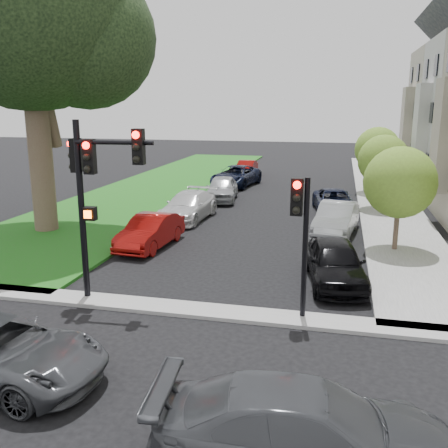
% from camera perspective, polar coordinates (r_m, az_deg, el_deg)
% --- Properties ---
extents(ground, '(140.00, 140.00, 0.00)m').
position_cam_1_polar(ground, '(13.34, -5.02, -13.40)').
color(ground, black).
rests_on(ground, ground).
extents(grass_strip, '(8.00, 44.00, 0.12)m').
position_cam_1_polar(grass_strip, '(37.99, -6.75, 4.48)').
color(grass_strip, '#295D22').
rests_on(grass_strip, ground).
extents(sidewalk_right, '(3.50, 44.00, 0.12)m').
position_cam_1_polar(sidewalk_right, '(35.90, 17.69, 3.39)').
color(sidewalk_right, gray).
rests_on(sidewalk_right, ground).
extents(sidewalk_cross, '(60.00, 1.00, 0.12)m').
position_cam_1_polar(sidewalk_cross, '(15.05, -2.63, -9.85)').
color(sidewalk_cross, gray).
rests_on(sidewalk_cross, ground).
extents(eucalyptus, '(10.70, 9.71, 15.16)m').
position_cam_1_polar(eucalyptus, '(25.34, -21.70, 22.51)').
color(eucalyptus, brown).
rests_on(eucalyptus, ground).
extents(small_tree_a, '(2.93, 2.93, 4.39)m').
position_cam_1_polar(small_tree_a, '(21.52, 19.46, 4.49)').
color(small_tree_a, brown).
rests_on(small_tree_a, ground).
extents(small_tree_b, '(2.89, 2.89, 4.34)m').
position_cam_1_polar(small_tree_b, '(29.98, 17.79, 6.94)').
color(small_tree_b, brown).
rests_on(small_tree_b, ground).
extents(small_tree_c, '(3.02, 3.02, 4.52)m').
position_cam_1_polar(small_tree_c, '(35.50, 17.14, 8.13)').
color(small_tree_c, brown).
rests_on(small_tree_c, ground).
extents(traffic_signal_main, '(2.73, 0.71, 5.59)m').
position_cam_1_polar(traffic_signal_main, '(15.44, -14.69, 5.02)').
color(traffic_signal_main, black).
rests_on(traffic_signal_main, ground).
extents(traffic_signal_secondary, '(0.51, 0.42, 4.12)m').
position_cam_1_polar(traffic_signal_secondary, '(13.87, 8.77, 0.21)').
color(traffic_signal_secondary, black).
rests_on(traffic_signal_secondary, ground).
extents(car_cross_far, '(5.47, 2.64, 1.53)m').
position_cam_1_polar(car_cross_far, '(9.05, 9.60, -22.35)').
color(car_cross_far, '#3F4247').
rests_on(car_cross_far, ground).
extents(car_parked_0, '(2.47, 4.70, 1.52)m').
position_cam_1_polar(car_parked_0, '(17.50, 12.63, -4.30)').
color(car_parked_0, black).
rests_on(car_parked_0, ground).
extents(car_parked_1, '(2.21, 4.76, 1.51)m').
position_cam_1_polar(car_parked_1, '(24.01, 12.70, 0.56)').
color(car_parked_1, '#999BA0').
rests_on(car_parked_1, ground).
extents(car_parked_2, '(2.77, 4.90, 1.29)m').
position_cam_1_polar(car_parked_2, '(28.98, 12.49, 2.56)').
color(car_parked_2, black).
rests_on(car_parked_2, ground).
extents(car_parked_5, '(1.83, 4.36, 1.40)m').
position_cam_1_polar(car_parked_5, '(21.61, -8.41, -0.85)').
color(car_parked_5, maroon).
rests_on(car_parked_5, ground).
extents(car_parked_6, '(2.35, 5.15, 1.46)m').
position_cam_1_polar(car_parked_6, '(26.58, -4.09, 2.06)').
color(car_parked_6, silver).
rests_on(car_parked_6, ground).
extents(car_parked_7, '(2.40, 4.76, 1.55)m').
position_cam_1_polar(car_parked_7, '(31.74, -0.24, 4.08)').
color(car_parked_7, '#999BA0').
rests_on(car_parked_7, ground).
extents(car_parked_8, '(3.35, 5.80, 1.52)m').
position_cam_1_polar(car_parked_8, '(37.39, 1.38, 5.50)').
color(car_parked_8, black).
rests_on(car_parked_8, ground).
extents(car_parked_9, '(1.42, 3.95, 1.30)m').
position_cam_1_polar(car_parked_9, '(42.78, 2.56, 6.38)').
color(car_parked_9, maroon).
rests_on(car_parked_9, ground).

